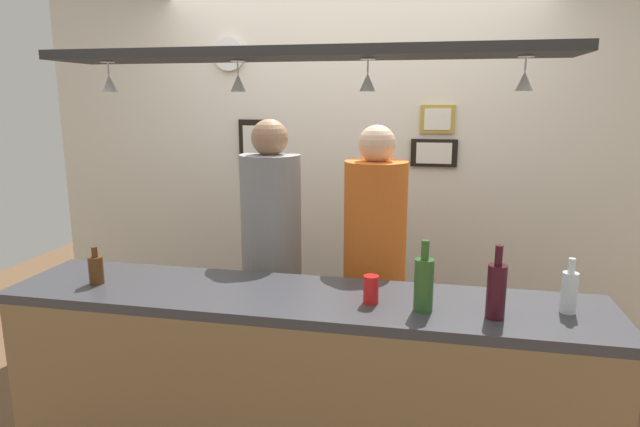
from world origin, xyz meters
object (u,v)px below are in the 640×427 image
bottle_champagne_green (424,283)px  picture_frame_caricature (257,144)px  bottle_wine_dark_red (496,290)px  bottle_beer_brown_stubby (96,269)px  bottle_soda_clear (569,291)px  picture_frame_lower_pair (434,153)px  wall_clock (229,54)px  drink_can (371,289)px  picture_frame_upper_small (437,119)px  person_middle_grey_shirt (272,241)px  person_right_orange_shirt (375,249)px

bottle_champagne_green → picture_frame_caricature: 1.95m
bottle_wine_dark_red → picture_frame_caricature: size_ratio=0.88×
bottle_beer_brown_stubby → bottle_soda_clear: bottle_soda_clear is taller
picture_frame_lower_pair → wall_clock: (-1.40, -0.01, 0.64)m
drink_can → picture_frame_upper_small: 1.61m
bottle_soda_clear → bottle_beer_brown_stubby: bearing=-177.9°
bottle_beer_brown_stubby → drink_can: 1.30m
bottle_champagne_green → picture_frame_upper_small: picture_frame_upper_small is taller
person_middle_grey_shirt → bottle_beer_brown_stubby: bearing=-133.5°
bottle_champagne_green → picture_frame_lower_pair: 1.53m
bottle_beer_brown_stubby → picture_frame_caricature: picture_frame_caricature is taller
bottle_wine_dark_red → drink_can: 0.51m
bottle_soda_clear → wall_clock: 2.62m
person_middle_grey_shirt → bottle_beer_brown_stubby: (-0.65, -0.69, 0.01)m
picture_frame_upper_small → picture_frame_lower_pair: size_ratio=0.73×
picture_frame_upper_small → bottle_champagne_green: bearing=-91.3°
picture_frame_upper_small → wall_clock: size_ratio=1.00×
bottle_soda_clear → bottle_champagne_green: 0.59m
bottle_beer_brown_stubby → picture_frame_upper_small: size_ratio=0.82×
bottle_champagne_green → picture_frame_caricature: (-1.19, 1.48, 0.43)m
person_middle_grey_shirt → bottle_champagne_green: (0.87, -0.71, 0.05)m
picture_frame_upper_small → person_right_orange_shirt: bearing=-112.0°
picture_frame_lower_pair → picture_frame_upper_small: bearing=0.0°
person_right_orange_shirt → wall_clock: bearing=145.2°
bottle_soda_clear → picture_frame_lower_pair: 1.55m
bottle_soda_clear → picture_frame_caricature: bearing=142.1°
person_middle_grey_shirt → person_right_orange_shirt: 0.59m
person_right_orange_shirt → bottle_champagne_green: 0.77m
wall_clock → person_right_orange_shirt: bearing=-34.8°
picture_frame_caricature → drink_can: bearing=-56.0°
bottle_wine_dark_red → bottle_beer_brown_stubby: bearing=178.6°
bottle_beer_brown_stubby → picture_frame_caricature: (0.33, 1.46, 0.47)m
person_middle_grey_shirt → bottle_wine_dark_red: bearing=-32.5°
bottle_wine_dark_red → wall_clock: size_ratio=1.36×
bottle_wine_dark_red → picture_frame_caricature: 2.15m
bottle_soda_clear → picture_frame_caricature: size_ratio=0.68×
person_middle_grey_shirt → wall_clock: bearing=123.8°
picture_frame_upper_small → picture_frame_caricature: picture_frame_upper_small is taller
bottle_champagne_green → bottle_soda_clear: bearing=9.8°
drink_can → picture_frame_caricature: 1.81m
picture_frame_lower_pair → wall_clock: size_ratio=1.36×
drink_can → bottle_soda_clear: bearing=4.4°
drink_can → bottle_champagne_green: bearing=-10.1°
bottle_wine_dark_red → picture_frame_caricature: picture_frame_caricature is taller
person_right_orange_shirt → drink_can: person_right_orange_shirt is taller
person_right_orange_shirt → bottle_beer_brown_stubby: (-1.24, -0.69, 0.02)m
picture_frame_upper_small → picture_frame_caricature: 1.24m
person_middle_grey_shirt → picture_frame_caricature: (-0.33, 0.77, 0.48)m
picture_frame_caricature → bottle_champagne_green: bearing=-51.1°
picture_frame_caricature → bottle_beer_brown_stubby: bearing=-102.6°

